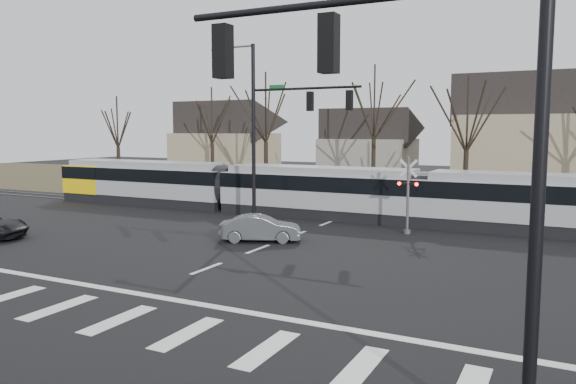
% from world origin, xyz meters
% --- Properties ---
extents(ground, '(140.00, 140.00, 0.00)m').
position_xyz_m(ground, '(0.00, 0.00, 0.00)').
color(ground, black).
extents(grass_verge, '(140.00, 28.00, 0.01)m').
position_xyz_m(grass_verge, '(0.00, 32.00, 0.01)').
color(grass_verge, '#38331E').
rests_on(grass_verge, ground).
extents(crosswalk, '(27.00, 2.60, 0.01)m').
position_xyz_m(crosswalk, '(0.00, -4.00, 0.01)').
color(crosswalk, silver).
rests_on(crosswalk, ground).
extents(stop_line, '(28.00, 0.35, 0.01)m').
position_xyz_m(stop_line, '(0.00, -1.80, 0.01)').
color(stop_line, silver).
rests_on(stop_line, ground).
extents(lane_dashes, '(0.18, 30.00, 0.01)m').
position_xyz_m(lane_dashes, '(0.00, 16.00, 0.01)').
color(lane_dashes, silver).
rests_on(lane_dashes, ground).
extents(rail_pair, '(90.00, 1.52, 0.06)m').
position_xyz_m(rail_pair, '(0.00, 15.80, 0.03)').
color(rail_pair, '#59595E').
rests_on(rail_pair, ground).
extents(tram, '(40.77, 3.03, 3.09)m').
position_xyz_m(tram, '(-1.52, 16.00, 1.68)').
color(tram, gray).
rests_on(tram, ground).
extents(sedan, '(4.30, 4.91, 1.28)m').
position_xyz_m(sedan, '(-0.80, 7.62, 0.64)').
color(sedan, '#4B4F52').
rests_on(sedan, ground).
extents(signal_pole_near_right, '(6.72, 0.44, 8.00)m').
position_xyz_m(signal_pole_near_right, '(10.11, -6.00, 5.17)').
color(signal_pole_near_right, black).
rests_on(signal_pole_near_right, ground).
extents(signal_pole_far, '(9.28, 0.44, 10.20)m').
position_xyz_m(signal_pole_far, '(-2.41, 12.50, 5.70)').
color(signal_pole_far, black).
rests_on(signal_pole_far, ground).
extents(rail_crossing_signal, '(1.08, 0.36, 4.00)m').
position_xyz_m(rail_crossing_signal, '(5.00, 12.79, 1.89)').
color(rail_crossing_signal, '#59595B').
rests_on(rail_crossing_signal, ground).
extents(tree_row, '(59.20, 7.20, 10.00)m').
position_xyz_m(tree_row, '(2.00, 26.00, 5.00)').
color(tree_row, black).
rests_on(tree_row, ground).
extents(house_a, '(9.72, 8.64, 8.60)m').
position_xyz_m(house_a, '(-20.00, 34.00, 4.46)').
color(house_a, gray).
rests_on(house_a, ground).
extents(house_b, '(8.64, 7.56, 7.65)m').
position_xyz_m(house_b, '(-5.00, 36.00, 3.97)').
color(house_b, gray).
rests_on(house_b, ground).
extents(house_c, '(10.80, 8.64, 10.10)m').
position_xyz_m(house_c, '(9.00, 33.00, 5.23)').
color(house_c, gray).
rests_on(house_c, ground).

